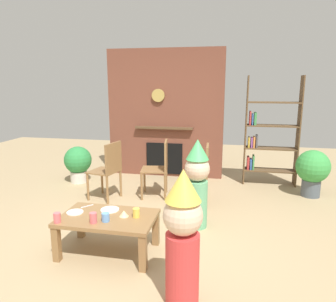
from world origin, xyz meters
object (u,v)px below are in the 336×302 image
paper_cup_far_left (57,218)px  dining_chair_middle (160,165)px  bookshelf (267,136)px  potted_plant_short (78,162)px  child_in_pink (197,181)px  potted_plant_tall (313,169)px  paper_plate_rear (110,210)px  dining_chair_right (201,171)px  dining_chair_left (109,167)px  birthday_cake_slice (124,213)px  coffee_table (108,222)px  paper_cup_near_right (136,213)px  paper_plate_front (75,212)px  paper_cup_center (93,218)px  child_with_cone_hat (183,235)px  paper_cup_near_left (106,217)px

paper_cup_far_left → dining_chair_middle: dining_chair_middle is taller
bookshelf → potted_plant_short: size_ratio=2.88×
child_in_pink → potted_plant_tall: size_ratio=1.49×
paper_plate_rear → dining_chair_right: dining_chair_right is taller
bookshelf → potted_plant_short: (-3.31, -0.58, -0.49)m
dining_chair_left → birthday_cake_slice: bearing=130.4°
coffee_table → potted_plant_tall: size_ratio=1.33×
bookshelf → potted_plant_short: 3.40m
paper_cup_near_right → paper_plate_rear: (-0.34, 0.12, -0.04)m
coffee_table → paper_plate_front: bearing=178.2°
coffee_table → paper_cup_center: (-0.08, -0.18, 0.12)m
coffee_table → potted_plant_tall: bearing=41.9°
paper_cup_near_right → birthday_cake_slice: paper_cup_near_right is taller
paper_cup_center → child_in_pink: 1.35m
paper_plate_front → birthday_cake_slice: size_ratio=1.75×
paper_cup_center → dining_chair_middle: (0.24, 1.95, 0.05)m
dining_chair_right → child_with_cone_hat: bearing=89.0°
potted_plant_short → paper_cup_far_left: bearing=-67.1°
birthday_cake_slice → paper_plate_front: bearing=-178.1°
paper_plate_front → dining_chair_middle: 1.84m
child_with_cone_hat → potted_plant_short: 3.69m
coffee_table → dining_chair_right: 1.77m
paper_plate_front → dining_chair_middle: bearing=73.1°
paper_plate_rear → child_with_cone_hat: (0.92, -0.78, 0.18)m
paper_plate_rear → potted_plant_short: (-1.43, 2.05, -0.04)m
coffee_table → potted_plant_short: (-1.46, 2.20, 0.03)m
coffee_table → paper_cup_far_left: bearing=-150.6°
paper_cup_center → coffee_table: bearing=66.7°
paper_plate_front → birthday_cake_slice: 0.54m
coffee_table → paper_plate_front: (-0.38, 0.01, 0.07)m
paper_plate_rear → dining_chair_right: (0.85, 1.41, 0.09)m
paper_cup_near_right → child_with_cone_hat: child_with_cone_hat is taller
dining_chair_left → dining_chair_middle: size_ratio=1.00×
paper_cup_near_left → paper_cup_far_left: size_ratio=0.86×
paper_cup_near_left → potted_plant_tall: bearing=43.7°
bookshelf → paper_cup_center: (-1.93, -2.97, -0.40)m
bookshelf → child_with_cone_hat: (-0.96, -3.42, -0.27)m
birthday_cake_slice → paper_cup_far_left: bearing=-155.5°
paper_cup_far_left → potted_plant_tall: (2.95, 2.50, -0.02)m
birthday_cake_slice → child_with_cone_hat: size_ratio=0.09×
dining_chair_right → bookshelf: bearing=-133.1°
child_with_cone_hat → bookshelf: bearing=-70.4°
birthday_cake_slice → dining_chair_left: bearing=117.2°
bookshelf → dining_chair_middle: (-1.69, -1.01, -0.36)m
coffee_table → paper_cup_center: size_ratio=9.36×
dining_chair_middle → paper_cup_near_right: bearing=85.9°
coffee_table → dining_chair_left: (-0.58, 1.49, 0.17)m
coffee_table → dining_chair_right: size_ratio=1.10×
paper_cup_near_left → coffee_table: bearing=103.0°
child_with_cone_hat → paper_plate_front: bearing=8.4°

